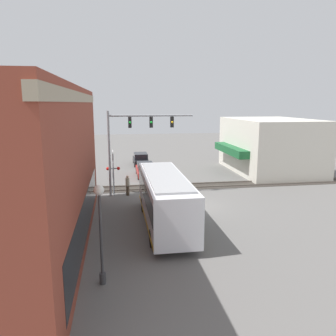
# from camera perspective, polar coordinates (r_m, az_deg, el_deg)

# --- Properties ---
(ground_plane) EXTENTS (120.00, 120.00, 0.00)m
(ground_plane) POSITION_cam_1_polar(r_m,az_deg,el_deg) (25.37, 4.57, -6.64)
(ground_plane) COLOR #605E5B
(shop_building) EXTENTS (11.91, 9.35, 6.02)m
(shop_building) POSITION_cam_1_polar(r_m,az_deg,el_deg) (39.32, 17.23, 3.78)
(shop_building) COLOR beige
(shop_building) RESTS_ON ground
(city_bus) EXTENTS (10.00, 2.59, 3.34)m
(city_bus) POSITION_cam_1_polar(r_m,az_deg,el_deg) (21.00, -0.59, -5.19)
(city_bus) COLOR silver
(city_bus) RESTS_ON ground
(traffic_signal_gantry) EXTENTS (0.42, 7.19, 7.15)m
(traffic_signal_gantry) POSITION_cam_1_polar(r_m,az_deg,el_deg) (27.62, -5.90, 6.01)
(traffic_signal_gantry) COLOR gray
(traffic_signal_gantry) RESTS_ON ground
(crossing_signal) EXTENTS (1.41, 1.18, 3.81)m
(crossing_signal) POSITION_cam_1_polar(r_m,az_deg,el_deg) (28.25, -9.54, -0.09)
(crossing_signal) COLOR gray
(crossing_signal) RESTS_ON ground
(streetlamp) EXTENTS (0.44, 0.44, 4.46)m
(streetlamp) POSITION_cam_1_polar(r_m,az_deg,el_deg) (14.35, -11.68, -9.85)
(streetlamp) COLOR #38383A
(streetlamp) RESTS_ON ground
(rail_track_near) EXTENTS (2.60, 60.00, 0.15)m
(rail_track_near) POSITION_cam_1_polar(r_m,az_deg,el_deg) (30.99, 2.00, -3.23)
(rail_track_near) COLOR #332D28
(rail_track_near) RESTS_ON ground
(parked_car_red) EXTENTS (4.85, 1.82, 1.50)m
(parked_car_red) POSITION_cam_1_polar(r_m,az_deg,el_deg) (35.26, -3.99, -0.35)
(parked_car_red) COLOR #B21E19
(parked_car_red) RESTS_ON ground
(parked_car_black) EXTENTS (4.50, 1.82, 1.55)m
(parked_car_black) POSITION_cam_1_polar(r_m,az_deg,el_deg) (41.82, -4.79, 1.50)
(parked_car_black) COLOR black
(parked_car_black) RESTS_ON ground
(pedestrian_at_crossing) EXTENTS (0.34, 0.34, 1.74)m
(pedestrian_at_crossing) POSITION_cam_1_polar(r_m,az_deg,el_deg) (28.18, -7.05, -2.99)
(pedestrian_at_crossing) COLOR #473828
(pedestrian_at_crossing) RESTS_ON ground
(pedestrian_near_bus) EXTENTS (0.34, 0.34, 1.74)m
(pedestrian_near_bus) POSITION_cam_1_polar(r_m,az_deg,el_deg) (21.34, 5.31, -7.63)
(pedestrian_near_bus) COLOR #473828
(pedestrian_near_bus) RESTS_ON ground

